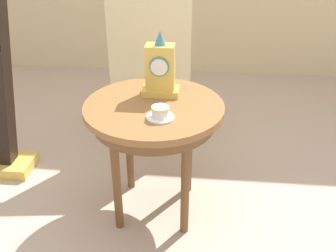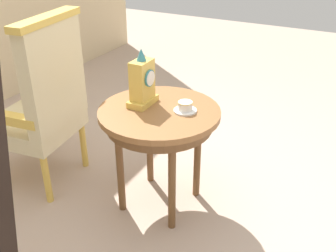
% 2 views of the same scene
% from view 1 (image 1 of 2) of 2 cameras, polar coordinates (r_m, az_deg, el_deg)
% --- Properties ---
extents(ground_plane, '(10.00, 10.00, 0.00)m').
position_cam_1_polar(ground_plane, '(2.29, -4.46, -12.35)').
color(ground_plane, '#BCA38E').
extents(side_table, '(0.70, 0.70, 0.66)m').
position_cam_1_polar(side_table, '(1.99, -2.03, 1.12)').
color(side_table, brown).
rests_on(side_table, ground).
extents(teacup_left, '(0.13, 0.13, 0.06)m').
position_cam_1_polar(teacup_left, '(1.81, -1.12, 1.89)').
color(teacup_left, white).
rests_on(teacup_left, side_table).
extents(mantel_clock, '(0.19, 0.11, 0.34)m').
position_cam_1_polar(mantel_clock, '(2.00, -1.12, 8.10)').
color(mantel_clock, gold).
rests_on(mantel_clock, side_table).
extents(armchair, '(0.61, 0.60, 1.14)m').
position_cam_1_polar(armchair, '(2.70, -2.61, 9.28)').
color(armchair, beige).
rests_on(armchair, ground).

